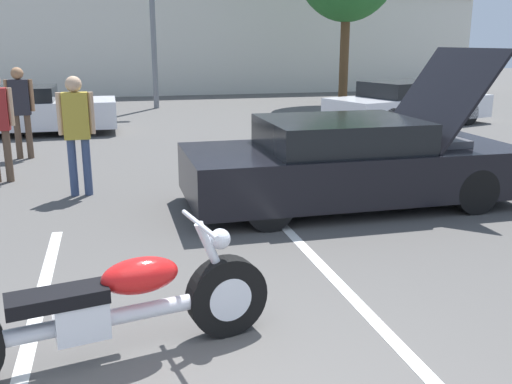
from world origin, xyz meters
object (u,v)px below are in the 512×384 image
(show_car_hood_open, at_px, (352,162))
(parked_car_mid_row, at_px, (19,111))
(spectator_near_motorcycle, at_px, (20,105))
(parked_car_right_row, at_px, (409,104))
(motorcycle, at_px, (101,312))
(spectator_by_show_car, at_px, (77,125))

(show_car_hood_open, xyz_separation_m, parked_car_mid_row, (-5.39, 7.77, -0.03))
(show_car_hood_open, height_order, spectator_near_motorcycle, show_car_hood_open)
(show_car_hood_open, relative_size, spectator_near_motorcycle, 2.62)
(spectator_near_motorcycle, bearing_deg, parked_car_right_row, 13.14)
(motorcycle, relative_size, show_car_hood_open, 0.55)
(show_car_hood_open, xyz_separation_m, spectator_by_show_car, (-3.70, 1.41, 0.45))
(parked_car_right_row, bearing_deg, show_car_hood_open, -141.06)
(motorcycle, distance_m, parked_car_mid_row, 11.35)
(spectator_by_show_car, bearing_deg, show_car_hood_open, -20.82)
(motorcycle, bearing_deg, spectator_near_motorcycle, 89.40)
(parked_car_mid_row, bearing_deg, parked_car_right_row, -5.57)
(parked_car_mid_row, distance_m, spectator_by_show_car, 6.60)
(parked_car_right_row, bearing_deg, spectator_near_motorcycle, 176.29)
(parked_car_right_row, bearing_deg, motorcycle, -144.96)
(motorcycle, distance_m, show_car_hood_open, 4.78)
(show_car_hood_open, relative_size, spectator_by_show_car, 2.62)
(parked_car_mid_row, xyz_separation_m, parked_car_right_row, (9.99, -1.00, 0.01))
(spectator_near_motorcycle, bearing_deg, motorcycle, -79.20)
(parked_car_right_row, xyz_separation_m, spectator_near_motorcycle, (-9.49, -2.21, 0.47))
(parked_car_mid_row, xyz_separation_m, spectator_near_motorcycle, (0.50, -3.22, 0.48))
(motorcycle, height_order, parked_car_mid_row, parked_car_mid_row)
(spectator_near_motorcycle, distance_m, spectator_by_show_car, 3.37)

